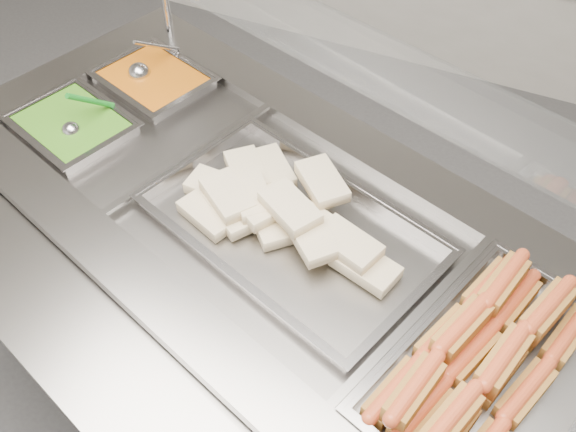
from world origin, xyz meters
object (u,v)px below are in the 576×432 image
at_px(pan_wraps, 291,232).
at_px(ladle, 141,72).
at_px(pan_hotdogs, 493,380).
at_px(steam_counter, 276,314).
at_px(sneeze_guard, 340,46).
at_px(serving_spoon, 75,126).

bearing_deg(pan_wraps, ladle, 151.59).
bearing_deg(pan_hotdogs, steam_counter, 161.53).
relative_size(steam_counter, sneeze_guard, 1.23).
bearing_deg(pan_hotdogs, pan_wraps, 161.53).
bearing_deg(ladle, serving_spoon, -94.46).
relative_size(sneeze_guard, serving_spoon, 9.77).
xyz_separation_m(steam_counter, sneeze_guard, (0.07, 0.21, 0.83)).
bearing_deg(ladle, pan_hotdogs, -24.16).
xyz_separation_m(steam_counter, pan_wraps, (0.06, -0.02, 0.43)).
height_order(steam_counter, ladle, ladle).
xyz_separation_m(pan_hotdogs, serving_spoon, (-1.25, 0.26, 0.05)).
relative_size(sneeze_guard, ladle, 8.83).
distance_m(pan_hotdogs, serving_spoon, 1.27).
bearing_deg(sneeze_guard, pan_hotdogs, -37.75).
bearing_deg(steam_counter, pan_wraps, -18.47).
relative_size(steam_counter, serving_spoon, 12.06).
xyz_separation_m(pan_hotdogs, pan_wraps, (-0.55, 0.18, 0.02)).
bearing_deg(steam_counter, pan_hotdogs, -18.47).
height_order(steam_counter, sneeze_guard, sneeze_guard).
xyz_separation_m(sneeze_guard, pan_hotdogs, (0.53, -0.41, -0.41)).
bearing_deg(pan_hotdogs, ladle, 155.84).
relative_size(sneeze_guard, pan_wraps, 2.15).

